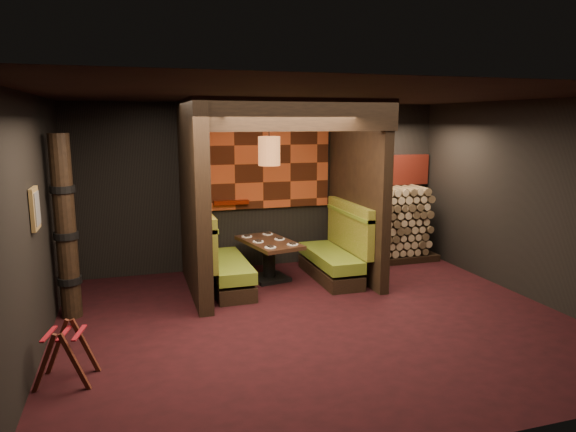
{
  "coord_description": "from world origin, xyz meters",
  "views": [
    {
      "loc": [
        -2.22,
        -5.89,
        2.55
      ],
      "look_at": [
        0.0,
        1.3,
        1.15
      ],
      "focal_mm": 32.0,
      "sensor_mm": 36.0,
      "label": 1
    }
  ],
  "objects_px": {
    "booth_bench_left": "(221,264)",
    "booth_bench_right": "(336,254)",
    "luggage_rack": "(66,352)",
    "firewood_stack": "(390,224)",
    "totem_column": "(66,229)",
    "pendant_lamp": "(269,151)",
    "dining_table": "(269,255)"
  },
  "relations": [
    {
      "from": "booth_bench_left",
      "to": "booth_bench_right",
      "type": "bearing_deg",
      "value": 0.0
    },
    {
      "from": "booth_bench_left",
      "to": "booth_bench_right",
      "type": "height_order",
      "value": "same"
    },
    {
      "from": "booth_bench_left",
      "to": "luggage_rack",
      "type": "bearing_deg",
      "value": -129.46
    },
    {
      "from": "booth_bench_left",
      "to": "firewood_stack",
      "type": "height_order",
      "value": "firewood_stack"
    },
    {
      "from": "firewood_stack",
      "to": "totem_column",
      "type": "bearing_deg",
      "value": -166.81
    },
    {
      "from": "pendant_lamp",
      "to": "luggage_rack",
      "type": "bearing_deg",
      "value": -137.42
    },
    {
      "from": "firewood_stack",
      "to": "pendant_lamp",
      "type": "bearing_deg",
      "value": -167.72
    },
    {
      "from": "luggage_rack",
      "to": "totem_column",
      "type": "relative_size",
      "value": 0.27
    },
    {
      "from": "luggage_rack",
      "to": "firewood_stack",
      "type": "relative_size",
      "value": 0.37
    },
    {
      "from": "totem_column",
      "to": "luggage_rack",
      "type": "bearing_deg",
      "value": -86.01
    },
    {
      "from": "booth_bench_right",
      "to": "pendant_lamp",
      "type": "xyz_separation_m",
      "value": [
        -1.08,
        0.17,
        1.69
      ]
    },
    {
      "from": "booth_bench_right",
      "to": "totem_column",
      "type": "bearing_deg",
      "value": -172.14
    },
    {
      "from": "pendant_lamp",
      "to": "luggage_rack",
      "type": "height_order",
      "value": "pendant_lamp"
    },
    {
      "from": "booth_bench_left",
      "to": "booth_bench_right",
      "type": "relative_size",
      "value": 1.0
    },
    {
      "from": "booth_bench_left",
      "to": "firewood_stack",
      "type": "xyz_separation_m",
      "value": [
        3.25,
        0.7,
        0.28
      ]
    },
    {
      "from": "dining_table",
      "to": "firewood_stack",
      "type": "bearing_deg",
      "value": 11.14
    },
    {
      "from": "totem_column",
      "to": "firewood_stack",
      "type": "height_order",
      "value": "totem_column"
    },
    {
      "from": "booth_bench_right",
      "to": "firewood_stack",
      "type": "height_order",
      "value": "firewood_stack"
    },
    {
      "from": "dining_table",
      "to": "firewood_stack",
      "type": "distance_m",
      "value": 2.49
    },
    {
      "from": "pendant_lamp",
      "to": "luggage_rack",
      "type": "relative_size",
      "value": 1.55
    },
    {
      "from": "dining_table",
      "to": "pendant_lamp",
      "type": "height_order",
      "value": "pendant_lamp"
    },
    {
      "from": "totem_column",
      "to": "firewood_stack",
      "type": "xyz_separation_m",
      "value": [
        5.33,
        1.25,
        -0.51
      ]
    },
    {
      "from": "booth_bench_left",
      "to": "pendant_lamp",
      "type": "xyz_separation_m",
      "value": [
        0.82,
        0.17,
        1.69
      ]
    },
    {
      "from": "booth_bench_left",
      "to": "dining_table",
      "type": "distance_m",
      "value": 0.85
    },
    {
      "from": "booth_bench_right",
      "to": "totem_column",
      "type": "distance_m",
      "value": 4.1
    },
    {
      "from": "booth_bench_right",
      "to": "totem_column",
      "type": "relative_size",
      "value": 0.67
    },
    {
      "from": "booth_bench_left",
      "to": "totem_column",
      "type": "bearing_deg",
      "value": -165.25
    },
    {
      "from": "dining_table",
      "to": "pendant_lamp",
      "type": "relative_size",
      "value": 1.37
    },
    {
      "from": "luggage_rack",
      "to": "booth_bench_right",
      "type": "bearing_deg",
      "value": 31.72
    },
    {
      "from": "booth_bench_right",
      "to": "dining_table",
      "type": "bearing_deg",
      "value": 168.37
    },
    {
      "from": "booth_bench_right",
      "to": "luggage_rack",
      "type": "bearing_deg",
      "value": -148.28
    },
    {
      "from": "booth_bench_left",
      "to": "dining_table",
      "type": "relative_size",
      "value": 1.19
    }
  ]
}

